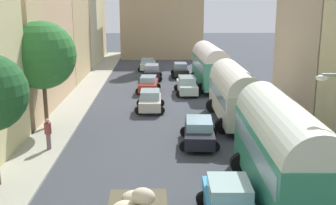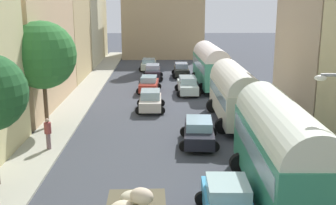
# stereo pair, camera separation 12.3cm
# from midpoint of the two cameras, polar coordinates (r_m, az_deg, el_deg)

# --- Properties ---
(ground_plane) EXTENTS (154.00, 154.00, 0.00)m
(ground_plane) POSITION_cam_midpoint_polar(r_m,az_deg,el_deg) (32.53, -0.11, -0.79)
(ground_plane) COLOR #3D4048
(sidewalk_left) EXTENTS (2.50, 70.00, 0.14)m
(sidewalk_left) POSITION_cam_midpoint_polar(r_m,az_deg,el_deg) (33.19, -12.73, -0.72)
(sidewalk_left) COLOR #ABAA9A
(sidewalk_left) RESTS_ON ground
(sidewalk_right) EXTENTS (2.50, 70.00, 0.14)m
(sidewalk_right) POSITION_cam_midpoint_polar(r_m,az_deg,el_deg) (33.44, 12.40, -0.59)
(sidewalk_right) COLOR #969E93
(sidewalk_right) RESTS_ON ground
(building_left_2) EXTENTS (5.95, 13.73, 9.10)m
(building_left_2) POSITION_cam_midpoint_polar(r_m,az_deg,el_deg) (34.46, -19.75, 6.92)
(building_left_2) COLOR tan
(building_left_2) RESTS_ON ground
(building_left_3) EXTENTS (4.88, 9.25, 10.22)m
(building_left_3) POSITION_cam_midpoint_polar(r_m,az_deg,el_deg) (45.44, -14.27, 9.56)
(building_left_3) COLOR tan
(building_left_3) RESTS_ON ground
(building_left_4) EXTENTS (4.50, 14.66, 9.45)m
(building_left_4) POSITION_cam_midpoint_polar(r_m,az_deg,el_deg) (57.80, -11.49, 10.12)
(building_left_4) COLOR beige
(building_left_4) RESTS_ON ground
(distant_church) EXTENTS (11.68, 7.45, 19.36)m
(distant_church) POSITION_cam_midpoint_polar(r_m,az_deg,el_deg) (62.05, -0.66, 11.84)
(distant_church) COLOR tan
(distant_church) RESTS_ON ground
(parked_bus_0) EXTENTS (3.50, 8.88, 4.29)m
(parked_bus_0) POSITION_cam_midpoint_polar(r_m,az_deg,el_deg) (17.83, 15.46, -5.86)
(parked_bus_0) COLOR #348A6A
(parked_bus_0) RESTS_ON ground
(parked_bus_1) EXTENTS (3.30, 8.30, 3.89)m
(parked_bus_1) POSITION_cam_midpoint_polar(r_m,az_deg,el_deg) (28.77, 9.28, 1.44)
(parked_bus_1) COLOR beige
(parked_bus_1) RESTS_ON ground
(parked_bus_2) EXTENTS (3.43, 9.40, 4.11)m
(parked_bus_2) POSITION_cam_midpoint_polar(r_m,az_deg,el_deg) (40.19, 5.97, 5.28)
(parked_bus_2) COLOR #3A8C6F
(parked_bus_2) RESTS_ON ground
(car_0) EXTENTS (2.24, 3.71, 1.58)m
(car_0) POSITION_cam_midpoint_polar(r_m,az_deg,el_deg) (31.73, -2.31, 0.28)
(car_0) COLOR beige
(car_0) RESTS_ON ground
(car_1) EXTENTS (2.30, 3.77, 1.48)m
(car_1) POSITION_cam_midpoint_polar(r_m,az_deg,el_deg) (38.17, -2.54, 2.55)
(car_1) COLOR #BB3527
(car_1) RESTS_ON ground
(car_2) EXTENTS (2.18, 3.97, 1.62)m
(car_2) POSITION_cam_midpoint_polar(r_m,az_deg,el_deg) (44.27, -2.02, 4.21)
(car_2) COLOR #26212B
(car_2) RESTS_ON ground
(car_3) EXTENTS (2.33, 4.11, 1.39)m
(car_3) POSITION_cam_midpoint_polar(r_m,az_deg,el_deg) (50.32, -2.60, 5.26)
(car_3) COLOR silver
(car_3) RESTS_ON ground
(car_4) EXTENTS (2.43, 3.69, 1.60)m
(car_4) POSITION_cam_midpoint_polar(r_m,az_deg,el_deg) (16.41, 8.38, -13.26)
(car_4) COLOR #3695CD
(car_4) RESTS_ON ground
(car_5) EXTENTS (2.46, 4.35, 1.49)m
(car_5) POSITION_cam_midpoint_polar(r_m,az_deg,el_deg) (24.44, 4.41, -3.98)
(car_5) COLOR black
(car_5) RESTS_ON ground
(car_6) EXTENTS (2.26, 4.35, 1.58)m
(car_6) POSITION_cam_midpoint_polar(r_m,az_deg,el_deg) (37.40, 2.80, 2.37)
(car_6) COLOR silver
(car_6) RESTS_ON ground
(car_7) EXTENTS (2.13, 3.73, 1.53)m
(car_7) POSITION_cam_midpoint_polar(r_m,az_deg,el_deg) (45.94, 1.92, 4.51)
(car_7) COLOR #292A23
(car_7) RESTS_ON ground
(pedestrian_2) EXTENTS (0.50, 0.50, 1.92)m
(pedestrian_2) POSITION_cam_midpoint_polar(r_m,az_deg,el_deg) (24.00, -16.04, -4.00)
(pedestrian_2) COLOR slate
(pedestrian_2) RESTS_ON ground
(roadside_tree_2) EXTENTS (4.29, 4.29, 7.04)m
(roadside_tree_2) POSITION_cam_midpoint_polar(r_m,az_deg,el_deg) (27.36, -16.78, 6.25)
(roadside_tree_2) COLOR brown
(roadside_tree_2) RESTS_ON ground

